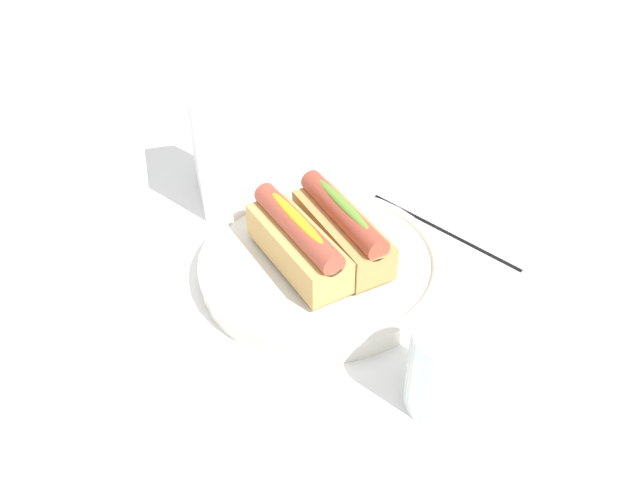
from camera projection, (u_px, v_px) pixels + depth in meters
ground_plane at (302, 267)px, 0.73m from camera, size 2.40×2.40×0.00m
serving_bowl at (320, 263)px, 0.71m from camera, size 0.27×0.27×0.03m
hotdog_front at (342, 227)px, 0.69m from camera, size 0.15×0.07×0.06m
hotdog_back at (297, 241)px, 0.67m from camera, size 0.16×0.07×0.06m
water_glass at (445, 370)px, 0.55m from camera, size 0.07×0.07×0.09m
paper_towel_roll at (1, 288)px, 0.60m from camera, size 0.11×0.11×0.13m
napkin_box at (212, 147)px, 0.80m from camera, size 0.11×0.06×0.15m
chopstick_near at (443, 229)px, 0.78m from camera, size 0.20×0.09×0.01m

